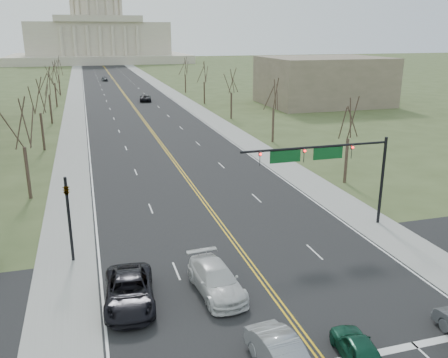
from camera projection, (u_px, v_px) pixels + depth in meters
ground at (315, 351)px, 23.27m from camera, size 600.00×600.00×0.00m
road at (123, 92)px, 124.08m from camera, size 20.00×380.00×0.01m
cross_road at (270, 290)px, 28.77m from camera, size 120.00×14.00×0.01m
sidewalk_left at (75, 94)px, 120.85m from camera, size 4.00×380.00×0.03m
sidewalk_right at (168, 91)px, 127.31m from camera, size 4.00×380.00×0.03m
center_line at (123, 92)px, 124.08m from camera, size 0.42×380.00×0.01m
edge_line_left at (84, 94)px, 121.44m from camera, size 0.15×380.00×0.01m
edge_line_right at (160, 91)px, 126.72m from camera, size 0.15×380.00×0.01m
stop_bar at (415, 345)px, 23.69m from camera, size 9.50×0.50×0.01m
capitol at (98, 34)px, 248.11m from camera, size 90.00×60.00×50.00m
signal_mast at (327, 160)px, 35.94m from camera, size 12.12×0.44×7.20m
signal_left at (68, 210)px, 31.45m from camera, size 0.32×0.36×6.00m
tree_r_0 at (349, 120)px, 47.50m from camera, size 3.74×3.74×8.50m
tree_l_0 at (22, 126)px, 42.70m from camera, size 3.96×3.96×9.00m
tree_r_1 at (274, 96)px, 65.83m from camera, size 3.74×3.74×8.50m
tree_l_1 at (39, 98)px, 61.03m from camera, size 3.96×3.96×9.00m
tree_r_2 at (231, 82)px, 84.16m from camera, size 3.74×3.74×8.50m
tree_l_2 at (48, 83)px, 79.36m from camera, size 3.96×3.96×9.00m
tree_r_3 at (204, 73)px, 102.49m from camera, size 3.74×3.74×8.50m
tree_l_3 at (54, 73)px, 97.69m from camera, size 3.96×3.96×9.00m
tree_r_4 at (185, 67)px, 120.82m from camera, size 3.74×3.74×8.50m
tree_l_4 at (58, 67)px, 116.02m from camera, size 3.96×3.96×9.00m
bldg_right_mass at (323, 81)px, 102.21m from camera, size 25.00×20.00×10.00m
car_nb_inner_lead at (358, 349)px, 22.36m from camera, size 2.15×4.21×1.37m
car_sb_inner_lead at (283, 357)px, 21.60m from camera, size 2.29×5.07×1.61m
car_sb_outer_lead at (129, 291)px, 27.05m from camera, size 3.24×6.20×1.67m
car_sb_inner_second at (216, 280)px, 28.30m from camera, size 2.80×5.94×1.67m
car_far_nb at (145, 98)px, 107.71m from camera, size 3.19×5.72×1.51m
car_far_sb at (105, 79)px, 152.63m from camera, size 2.03×4.26×1.41m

